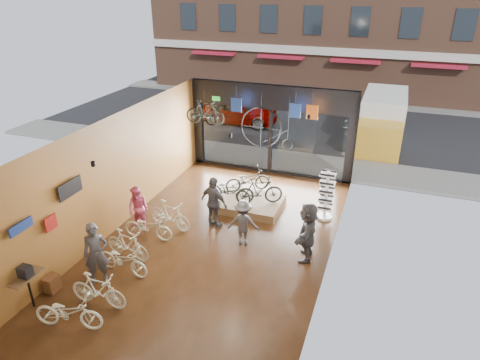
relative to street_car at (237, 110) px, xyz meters
The scene contains 34 objects.
ground_plane 12.59m from the street_car, 72.83° to the right, with size 7.00×12.00×0.04m, color black.
ceiling 12.92m from the street_car, 72.83° to the right, with size 7.00×12.00×0.04m, color black.
wall_left 12.05m from the street_car, 89.11° to the right, with size 0.04×12.00×3.80m, color brown.
wall_right 14.05m from the street_car, 58.94° to the right, with size 0.04×12.00×3.80m, color beige.
wall_back 18.43m from the street_car, 78.38° to the right, with size 7.00×0.04×3.80m, color beige.
storefront 7.14m from the street_car, 58.29° to the right, with size 7.00×0.26×3.80m, color black, non-canonical shape.
exit_sign 6.65m from the street_car, 77.94° to the right, with size 0.35×0.06×0.18m, color #198C26.
street_road 4.84m from the street_car, 38.98° to the left, with size 30.00×18.00×0.02m, color black.
sidewalk_near 6.11m from the street_car, 52.32° to the right, with size 30.00×2.40×0.12m, color slate.
sidewalk_far 7.95m from the street_car, 62.10° to the left, with size 30.00×2.00×0.12m, color slate.
street_car is the anchor object (origin of this frame).
box_truck 8.07m from the street_car, ahead, with size 2.06×6.17×2.43m, color silver, non-canonical shape.
floor_bike_0 16.63m from the street_car, 83.79° to the right, with size 0.59×1.70×0.89m, color beige.
floor_bike_1 15.78m from the street_car, 82.73° to the right, with size 0.45×1.59×0.96m, color beige.
floor_bike_2 14.40m from the street_car, 82.81° to the right, with size 0.58×1.65×0.87m, color beige.
floor_bike_3 13.70m from the street_car, 83.66° to the right, with size 0.44×1.54×0.93m, color beige.
floor_bike_4 12.58m from the street_car, 82.95° to the right, with size 0.58×1.65×0.87m, color beige.
floor_bike_5 11.84m from the street_car, 80.72° to the right, with size 0.47×1.67×1.00m, color beige.
display_platform 10.20m from the street_car, 67.49° to the right, with size 2.40×1.80×0.30m, color brown.
display_bike_left 10.30m from the street_car, 71.49° to the right, with size 0.60×1.74×0.91m, color black.
display_bike_mid 10.46m from the street_car, 65.49° to the right, with size 0.48×1.69×1.01m, color black.
display_bike_right 9.43m from the street_car, 67.41° to the right, with size 0.60×1.73×0.91m, color black.
customer_0 14.91m from the street_car, 84.59° to the right, with size 0.67×0.44×1.83m, color #3F3F44.
customer_1 12.16m from the street_car, 85.32° to the right, with size 0.76×0.59×1.57m, color #CC4C72.
customer_2 11.55m from the street_car, 73.62° to the right, with size 1.07×0.45×1.82m, color #3F3F44.
customer_3 12.58m from the street_car, 68.97° to the right, with size 0.99×0.57×1.53m, color #3F3F44.
customer_5 13.50m from the street_car, 61.04° to the right, with size 1.72×0.55×1.85m, color #3F3F44.
sunglasses_rack 11.40m from the street_car, 54.27° to the right, with size 0.53×0.43×1.80m, color white, non-canonical shape.
wall_merch 15.51m from the street_car, 88.79° to the right, with size 0.40×2.40×2.60m, color navy, non-canonical shape.
penny_farthing 8.97m from the street_car, 61.95° to the right, with size 2.00×0.06×1.60m, color black, non-canonical shape.
hung_bike 8.23m from the street_car, 78.89° to the right, with size 0.45×1.58×0.95m, color black.
jersey_left 7.58m from the street_car, 70.12° to the right, with size 0.45×0.03×0.55m, color #1E3F99.
jersey_mid 8.66m from the street_car, 54.41° to the right, with size 0.45×0.03×0.55m, color #1E3F99.
jersey_right 9.05m from the street_car, 50.88° to the right, with size 0.45×0.03×0.55m, color #CC5919.
Camera 1 is at (4.59, -10.52, 7.61)m, focal length 32.00 mm.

